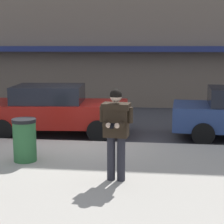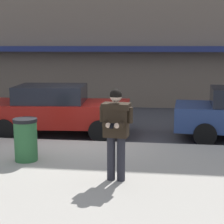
% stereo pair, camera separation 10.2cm
% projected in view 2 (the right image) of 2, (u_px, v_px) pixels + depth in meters
% --- Properties ---
extents(ground_plane, '(80.00, 80.00, 0.00)m').
position_uv_depth(ground_plane, '(78.00, 143.00, 10.65)').
color(ground_plane, '#3D3D42').
extents(sidewalk, '(32.00, 5.30, 0.14)m').
position_uv_depth(sidewalk, '(94.00, 177.00, 7.73)').
color(sidewalk, '#A8A399').
rests_on(sidewalk, ground).
extents(curb_paint_line, '(28.00, 0.12, 0.01)m').
position_uv_depth(curb_paint_line, '(113.00, 144.00, 10.57)').
color(curb_paint_line, silver).
rests_on(curb_paint_line, ground).
extents(parked_sedan_mid, '(4.63, 2.19, 1.54)m').
position_uv_depth(parked_sedan_mid, '(56.00, 109.00, 11.63)').
color(parked_sedan_mid, maroon).
rests_on(parked_sedan_mid, ground).
extents(man_texting_on_phone, '(0.65, 0.61, 1.81)m').
position_uv_depth(man_texting_on_phone, '(116.00, 125.00, 7.15)').
color(man_texting_on_phone, '#23232B').
rests_on(man_texting_on_phone, sidewalk).
extents(trash_bin, '(0.55, 0.55, 0.98)m').
position_uv_depth(trash_bin, '(26.00, 139.00, 8.53)').
color(trash_bin, '#2D6638').
rests_on(trash_bin, sidewalk).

